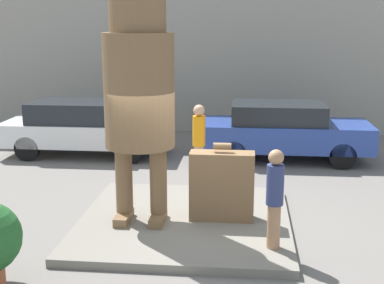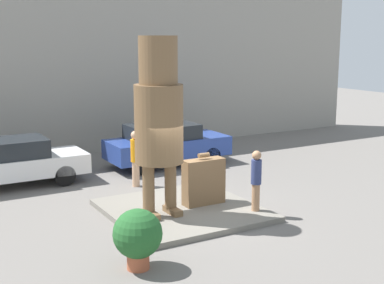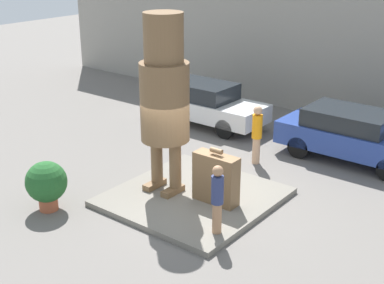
% 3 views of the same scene
% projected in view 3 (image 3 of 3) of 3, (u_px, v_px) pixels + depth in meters
% --- Properties ---
extents(ground_plane, '(60.00, 60.00, 0.00)m').
position_uv_depth(ground_plane, '(194.00, 199.00, 13.73)').
color(ground_plane, slate).
extents(pedestal, '(3.83, 3.94, 0.14)m').
position_uv_depth(pedestal, '(194.00, 197.00, 13.70)').
color(pedestal, slate).
rests_on(pedestal, ground_plane).
extents(building_backdrop, '(28.00, 0.60, 7.24)m').
position_uv_depth(building_backdrop, '(346.00, 19.00, 18.87)').
color(building_backdrop, gray).
rests_on(building_backdrop, ground_plane).
extents(statue_figure, '(1.23, 1.23, 4.54)m').
position_uv_depth(statue_figure, '(164.00, 91.00, 13.03)').
color(statue_figure, brown).
rests_on(statue_figure, pedestal).
extents(giant_suitcase, '(1.16, 0.42, 1.43)m').
position_uv_depth(giant_suitcase, '(216.00, 179.00, 13.08)').
color(giant_suitcase, brown).
rests_on(giant_suitcase, pedestal).
extents(tourist, '(0.27, 0.27, 1.62)m').
position_uv_depth(tourist, '(217.00, 197.00, 11.60)').
color(tourist, '#A87A56').
rests_on(tourist, pedestal).
extents(parked_car_white, '(4.52, 1.72, 1.52)m').
position_uv_depth(parked_car_white, '(204.00, 102.00, 19.05)').
color(parked_car_white, silver).
rests_on(parked_car_white, ground_plane).
extents(parked_car_blue, '(4.45, 1.84, 1.55)m').
position_uv_depth(parked_car_blue, '(353.00, 134.00, 15.91)').
color(parked_car_blue, '#284293').
rests_on(parked_car_blue, ground_plane).
extents(planter_pot, '(1.02, 1.02, 1.26)m').
position_uv_depth(planter_pot, '(46.00, 183.00, 12.97)').
color(planter_pot, '#AD5638').
rests_on(planter_pot, ground_plane).
extents(worker_hivis, '(0.30, 0.30, 1.78)m').
position_uv_depth(worker_hivis, '(257.00, 132.00, 15.61)').
color(worker_hivis, tan).
rests_on(worker_hivis, ground_plane).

